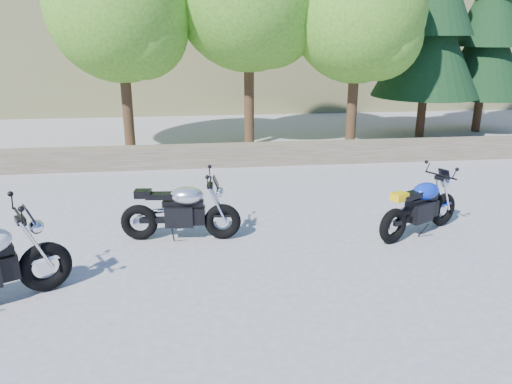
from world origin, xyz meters
TOP-DOWN VIEW (x-y plane):
  - ground at (0.00, 0.00)m, footprint 90.00×90.00m
  - stone_wall at (0.00, 5.50)m, footprint 22.00×0.55m
  - tree_decid_left at (-2.39, 7.14)m, footprint 3.67×3.67m
  - tree_decid_right at (3.71, 6.94)m, footprint 3.54×3.54m
  - conifer_near at (6.20, 8.20)m, footprint 3.17×3.17m
  - conifer_far at (8.40, 8.80)m, footprint 2.82×2.82m
  - silver_bike at (-0.98, 1.02)m, footprint 1.90×0.60m
  - blue_bike at (2.86, 0.79)m, footprint 1.69×1.01m

SIDE VIEW (x-z plane):
  - ground at x=0.00m, z-range 0.00..0.00m
  - stone_wall at x=0.00m, z-range 0.00..0.50m
  - blue_bike at x=2.86m, z-range -0.01..0.92m
  - silver_bike at x=-0.98m, z-range -0.01..0.94m
  - conifer_far at x=8.40m, z-range 0.13..6.41m
  - tree_decid_right at x=3.71m, z-range 0.79..6.20m
  - tree_decid_left at x=-2.39m, z-range 0.83..6.44m
  - conifer_near at x=6.20m, z-range 0.15..7.21m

